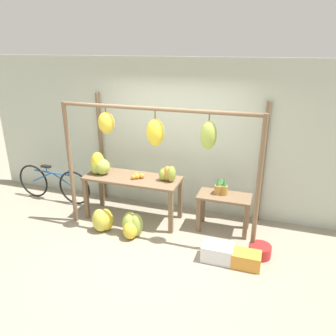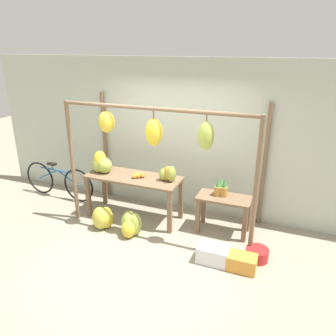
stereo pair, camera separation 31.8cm
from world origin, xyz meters
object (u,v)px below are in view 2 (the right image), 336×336
(pineapple_cluster, at_px, (221,188))
(parked_bicycle, at_px, (59,181))
(fruit_crate_white, at_px, (213,254))
(papaya_pile, at_px, (168,174))
(banana_pile_on_table, at_px, (101,163))
(fruit_crate_purple, at_px, (242,262))
(banana_pile_ground_left, at_px, (104,218))
(blue_bucket, at_px, (257,254))
(banana_pile_ground_right, at_px, (131,225))
(orange_pile, at_px, (138,175))

(pineapple_cluster, relative_size, parked_bicycle, 0.18)
(fruit_crate_white, height_order, papaya_pile, papaya_pile)
(banana_pile_on_table, xyz_separation_m, parked_bicycle, (-1.20, 0.20, -0.61))
(fruit_crate_purple, bearing_deg, banana_pile_ground_left, 174.13)
(pineapple_cluster, height_order, blue_bucket, pineapple_cluster)
(banana_pile_ground_right, distance_m, parked_bicycle, 2.19)
(pineapple_cluster, xyz_separation_m, banana_pile_ground_left, (-1.86, -0.70, -0.58))
(banana_pile_ground_left, height_order, banana_pile_ground_right, same)
(orange_pile, xyz_separation_m, pineapple_cluster, (1.44, 0.17, -0.08))
(banana_pile_ground_right, bearing_deg, orange_pile, 103.19)
(blue_bucket, bearing_deg, fruit_crate_white, -153.98)
(fruit_crate_white, bearing_deg, blue_bucket, 26.02)
(pineapple_cluster, distance_m, banana_pile_ground_right, 1.60)
(fruit_crate_white, bearing_deg, orange_pile, 154.65)
(banana_pile_on_table, relative_size, parked_bicycle, 0.26)
(orange_pile, distance_m, papaya_pile, 0.54)
(banana_pile_on_table, bearing_deg, orange_pile, 0.97)
(banana_pile_on_table, relative_size, blue_bucket, 1.32)
(pineapple_cluster, xyz_separation_m, banana_pile_ground_right, (-1.31, -0.72, -0.58))
(orange_pile, bearing_deg, banana_pile_ground_left, -128.68)
(banana_pile_ground_right, xyz_separation_m, fruit_crate_purple, (1.87, -0.23, -0.08))
(orange_pile, height_order, papaya_pile, papaya_pile)
(orange_pile, distance_m, fruit_crate_white, 1.89)
(banana_pile_ground_right, bearing_deg, fruit_crate_white, -7.96)
(pineapple_cluster, relative_size, fruit_crate_white, 0.66)
(banana_pile_ground_right, bearing_deg, banana_pile_ground_left, 177.82)
(pineapple_cluster, relative_size, fruit_crate_purple, 0.74)
(banana_pile_on_table, bearing_deg, papaya_pile, 3.24)
(banana_pile_on_table, height_order, banana_pile_ground_right, banana_pile_on_table)
(parked_bicycle, relative_size, papaya_pile, 4.95)
(fruit_crate_purple, bearing_deg, blue_bucket, 61.41)
(orange_pile, relative_size, pineapple_cluster, 0.68)
(blue_bucket, distance_m, parked_bicycle, 4.16)
(banana_pile_on_table, relative_size, fruit_crate_white, 0.98)
(papaya_pile, height_order, fruit_crate_purple, papaya_pile)
(orange_pile, bearing_deg, banana_pile_ground_right, -76.81)
(fruit_crate_white, distance_m, fruit_crate_purple, 0.42)
(pineapple_cluster, relative_size, papaya_pile, 0.87)
(papaya_pile, bearing_deg, banana_pile_ground_right, -123.93)
(pineapple_cluster, bearing_deg, blue_bucket, -40.96)
(parked_bicycle, distance_m, papaya_pile, 2.53)
(orange_pile, bearing_deg, blue_bucket, -12.03)
(pineapple_cluster, bearing_deg, banana_pile_ground_right, -151.21)
(fruit_crate_white, bearing_deg, parked_bicycle, 165.06)
(pineapple_cluster, distance_m, parked_bicycle, 3.39)
(blue_bucket, bearing_deg, parked_bicycle, 170.98)
(banana_pile_ground_left, relative_size, fruit_crate_white, 0.94)
(fruit_crate_purple, bearing_deg, pineapple_cluster, 120.69)
(banana_pile_ground_right, height_order, blue_bucket, banana_pile_ground_right)
(banana_pile_ground_left, bearing_deg, blue_bucket, 1.39)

